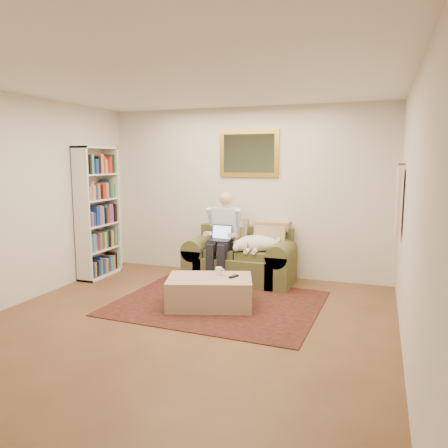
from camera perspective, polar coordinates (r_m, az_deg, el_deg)
The scene contains 12 objects.
room_shell at distance 4.82m, azimuth -4.65°, elevation 2.39°, with size 4.51×5.00×2.61m.
rug at distance 5.62m, azimuth -0.79°, elevation -10.25°, with size 2.50×2.00×0.01m, color black.
sofa at distance 6.56m, azimuth 2.15°, elevation -5.11°, with size 1.58×0.80×0.95m.
seated_man at distance 6.42m, azimuth -0.24°, elevation -1.83°, with size 0.52×0.74×1.33m, color #8CC7D8, non-canonical shape.
laptop at distance 6.35m, azimuth -0.43°, elevation -1.63°, with size 0.31×0.24×0.22m.
sleeping_dog at distance 6.33m, azimuth 4.39°, elevation -2.54°, with size 0.65×0.41×0.24m, color white, non-canonical shape.
ottoman at distance 5.45m, azimuth -1.88°, elevation -8.88°, with size 1.02×0.65×0.37m, color tan.
coffee_mug at distance 5.48m, azimuth -0.69°, elevation -6.19°, with size 0.08×0.08×0.10m, color white.
tv_remote at distance 5.40m, azimuth 1.27°, elevation -6.87°, with size 0.05×0.15×0.02m, color black.
bookshelf at distance 6.99m, azimuth -16.18°, elevation 1.46°, with size 0.28×0.80×2.00m, color white, non-canonical shape.
wall_mirror at distance 6.77m, azimuth 3.28°, elevation 9.20°, with size 0.94×0.04×0.72m.
hanging_shirt at distance 5.64m, azimuth 21.82°, elevation 3.19°, with size 0.06×0.52×0.90m, color beige, non-canonical shape.
Camera 1 is at (1.98, -4.01, 1.80)m, focal length 35.00 mm.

